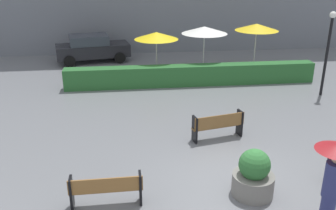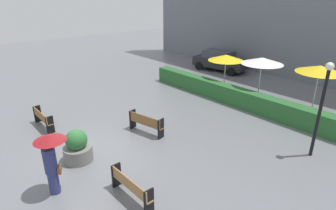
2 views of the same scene
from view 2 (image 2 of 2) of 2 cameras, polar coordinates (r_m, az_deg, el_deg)
ground_plane at (r=11.56m, az=-15.30°, el=-9.16°), size 60.00×60.00×0.00m
bench_mid_center at (r=12.33m, az=-4.62°, el=-3.59°), size 1.80×0.73×0.89m
bench_near_right at (r=8.69m, az=-7.70°, el=-16.11°), size 1.80×0.37×0.82m
bench_near_left at (r=14.06m, az=-24.31°, el=-2.40°), size 1.76×0.36×0.82m
pedestrian_with_umbrella at (r=9.13m, az=-22.86°, el=-9.82°), size 0.94×0.94×1.99m
planter_pot at (r=10.89m, az=-18.07°, el=-8.29°), size 1.06×1.06×1.25m
lamp_post at (r=11.35m, az=29.03°, el=0.79°), size 0.28×0.28×3.65m
patio_umbrella_yellow at (r=17.59m, az=11.79°, el=9.47°), size 2.17×2.17×2.33m
patio_umbrella_white at (r=16.28m, az=18.72°, el=8.57°), size 2.29×2.29×2.55m
patio_umbrella_yellow_far at (r=15.52m, az=28.68°, el=6.45°), size 2.25×2.25×2.56m
hedge_strip at (r=16.11m, az=12.73°, el=2.05°), size 11.95×0.70×0.97m
parked_car at (r=22.89m, az=10.56°, el=8.97°), size 4.45×2.56×1.57m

